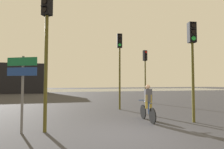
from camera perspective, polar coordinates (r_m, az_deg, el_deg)
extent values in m
plane|color=#333338|center=(5.85, 7.54, -19.50)|extent=(120.00, 120.00, 0.00)
cube|color=slate|center=(42.24, -11.25, -5.04)|extent=(80.00, 16.00, 0.01)
cube|color=black|center=(33.43, -29.78, -1.15)|extent=(10.58, 4.00, 4.87)
cylinder|color=#4C4719|center=(6.50, -20.80, 0.51)|extent=(0.12, 0.12, 4.08)
cube|color=black|center=(7.08, -20.43, 21.03)|extent=(0.40, 0.38, 0.90)
cylinder|color=black|center=(6.99, -21.19, 21.38)|extent=(0.18, 0.13, 0.19)
cylinder|color=black|center=(6.88, -21.23, 19.18)|extent=(0.18, 0.13, 0.19)
cube|color=black|center=(6.91, -21.33, 20.07)|extent=(0.22, 0.20, 0.02)
cylinder|color=#4C4719|center=(15.36, 10.81, -2.28)|extent=(0.12, 0.12, 3.63)
cube|color=black|center=(15.54, 10.73, 6.09)|extent=(0.37, 0.32, 0.90)
cylinder|color=red|center=(15.49, 11.05, 7.21)|extent=(0.19, 0.08, 0.19)
cube|color=black|center=(15.50, 11.09, 7.62)|extent=(0.22, 0.17, 0.02)
cylinder|color=black|center=(15.44, 11.06, 6.15)|extent=(0.19, 0.08, 0.19)
cube|color=black|center=(15.45, 11.10, 6.56)|extent=(0.22, 0.17, 0.02)
cylinder|color=black|center=(15.40, 11.07, 5.09)|extent=(0.19, 0.08, 0.19)
cube|color=black|center=(15.40, 11.11, 5.50)|extent=(0.22, 0.17, 0.02)
cylinder|color=#4C4719|center=(8.35, 24.92, -2.25)|extent=(0.12, 0.12, 3.45)
cube|color=black|center=(8.64, 24.61, 12.35)|extent=(0.35, 0.28, 0.90)
cylinder|color=black|center=(8.61, 25.04, 14.42)|extent=(0.19, 0.06, 0.19)
cube|color=black|center=(8.62, 25.10, 15.15)|extent=(0.20, 0.15, 0.02)
cylinder|color=black|center=(8.53, 25.09, 12.56)|extent=(0.19, 0.06, 0.19)
cube|color=black|center=(8.54, 25.14, 13.30)|extent=(0.20, 0.15, 0.02)
cylinder|color=green|center=(8.46, 25.13, 10.66)|extent=(0.19, 0.06, 0.19)
cube|color=black|center=(8.47, 25.18, 11.41)|extent=(0.20, 0.15, 0.02)
cylinder|color=#4C4719|center=(11.25, 2.52, -1.23)|extent=(0.12, 0.12, 3.98)
cube|color=black|center=(11.58, 2.49, 10.94)|extent=(0.36, 0.29, 0.90)
cylinder|color=black|center=(11.52, 2.57, 12.50)|extent=(0.19, 0.06, 0.19)
cube|color=black|center=(11.53, 2.58, 13.05)|extent=(0.21, 0.15, 0.02)
cylinder|color=black|center=(11.45, 2.57, 11.10)|extent=(0.19, 0.06, 0.19)
cube|color=black|center=(11.46, 2.58, 11.65)|extent=(0.21, 0.15, 0.02)
cylinder|color=green|center=(11.39, 2.57, 9.68)|extent=(0.19, 0.06, 0.19)
cube|color=black|center=(11.39, 2.59, 10.24)|extent=(0.21, 0.15, 0.02)
cylinder|color=slate|center=(6.65, -27.22, -5.80)|extent=(0.08, 0.08, 2.60)
cube|color=#116038|center=(6.64, -27.29, 3.80)|extent=(1.02, 0.47, 0.28)
cube|color=navy|center=(6.61, -27.36, 0.87)|extent=(1.02, 0.47, 0.28)
cylinder|color=black|center=(8.55, 10.11, -11.87)|extent=(0.07, 0.66, 0.66)
cylinder|color=black|center=(7.59, 13.06, -13.00)|extent=(0.07, 0.66, 0.66)
cylinder|color=navy|center=(8.00, 11.46, -8.87)|extent=(0.08, 0.84, 0.04)
cylinder|color=navy|center=(7.89, 11.90, -10.60)|extent=(0.04, 0.04, 0.55)
cylinder|color=navy|center=(8.43, 10.20, -8.23)|extent=(0.46, 0.05, 0.03)
cylinder|color=olive|center=(7.90, 12.56, -8.58)|extent=(0.11, 0.11, 0.60)
cylinder|color=olive|center=(7.82, 11.20, -8.65)|extent=(0.11, 0.11, 0.60)
cube|color=#3F3F47|center=(7.88, 11.72, -6.63)|extent=(0.31, 0.21, 0.54)
sphere|color=tan|center=(7.89, 11.61, -3.94)|extent=(0.20, 0.20, 0.20)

